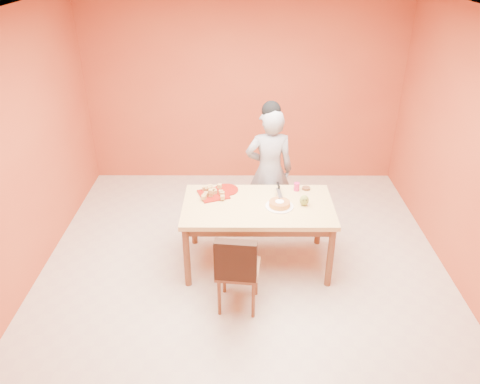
{
  "coord_description": "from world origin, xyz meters",
  "views": [
    {
      "loc": [
        -0.03,
        -4.01,
        3.25
      ],
      "look_at": [
        -0.05,
        0.3,
        0.9
      ],
      "focal_mm": 35.0,
      "sensor_mm": 36.0,
      "label": 1
    }
  ],
  "objects_px": {
    "pastry_platter": "(213,194)",
    "egg_ornament": "(304,200)",
    "dining_table": "(258,212)",
    "red_dinner_plate": "(226,190)",
    "magenta_glass": "(297,187)",
    "checker_tin": "(306,188)",
    "dining_chair": "(238,268)",
    "person": "(269,171)",
    "sponge_cake": "(280,204)"
  },
  "relations": [
    {
      "from": "pastry_platter",
      "to": "egg_ornament",
      "type": "height_order",
      "value": "egg_ornament"
    },
    {
      "from": "dining_table",
      "to": "red_dinner_plate",
      "type": "bearing_deg",
      "value": 138.1
    },
    {
      "from": "red_dinner_plate",
      "to": "magenta_glass",
      "type": "xyz_separation_m",
      "value": [
        0.79,
        0.0,
        0.04
      ]
    },
    {
      "from": "egg_ornament",
      "to": "magenta_glass",
      "type": "relative_size",
      "value": 1.33
    },
    {
      "from": "egg_ornament",
      "to": "checker_tin",
      "type": "bearing_deg",
      "value": 102.59
    },
    {
      "from": "dining_chair",
      "to": "person",
      "type": "bearing_deg",
      "value": 82.44
    },
    {
      "from": "sponge_cake",
      "to": "magenta_glass",
      "type": "bearing_deg",
      "value": 59.41
    },
    {
      "from": "sponge_cake",
      "to": "egg_ornament",
      "type": "xyz_separation_m",
      "value": [
        0.26,
        0.03,
        0.02
      ]
    },
    {
      "from": "checker_tin",
      "to": "red_dinner_plate",
      "type": "bearing_deg",
      "value": -178.24
    },
    {
      "from": "egg_ornament",
      "to": "pastry_platter",
      "type": "bearing_deg",
      "value": -169.78
    },
    {
      "from": "person",
      "to": "checker_tin",
      "type": "distance_m",
      "value": 0.57
    },
    {
      "from": "red_dinner_plate",
      "to": "dining_chair",
      "type": "bearing_deg",
      "value": -82.06
    },
    {
      "from": "dining_table",
      "to": "red_dinner_plate",
      "type": "height_order",
      "value": "red_dinner_plate"
    },
    {
      "from": "sponge_cake",
      "to": "checker_tin",
      "type": "xyz_separation_m",
      "value": [
        0.33,
        0.39,
        -0.02
      ]
    },
    {
      "from": "dining_table",
      "to": "person",
      "type": "distance_m",
      "value": 0.78
    },
    {
      "from": "dining_chair",
      "to": "checker_tin",
      "type": "height_order",
      "value": "dining_chair"
    },
    {
      "from": "person",
      "to": "egg_ornament",
      "type": "distance_m",
      "value": 0.84
    },
    {
      "from": "person",
      "to": "magenta_glass",
      "type": "relative_size",
      "value": 17.24
    },
    {
      "from": "pastry_platter",
      "to": "egg_ornament",
      "type": "relative_size",
      "value": 2.45
    },
    {
      "from": "dining_table",
      "to": "magenta_glass",
      "type": "bearing_deg",
      "value": 35.81
    },
    {
      "from": "dining_table",
      "to": "egg_ornament",
      "type": "height_order",
      "value": "egg_ornament"
    },
    {
      "from": "person",
      "to": "dining_table",
      "type": "bearing_deg",
      "value": 74.5
    },
    {
      "from": "egg_ornament",
      "to": "dining_table",
      "type": "bearing_deg",
      "value": -158.91
    },
    {
      "from": "sponge_cake",
      "to": "egg_ornament",
      "type": "bearing_deg",
      "value": 7.2
    },
    {
      "from": "egg_ornament",
      "to": "magenta_glass",
      "type": "distance_m",
      "value": 0.34
    },
    {
      "from": "dining_table",
      "to": "magenta_glass",
      "type": "relative_size",
      "value": 17.5
    },
    {
      "from": "dining_table",
      "to": "checker_tin",
      "type": "height_order",
      "value": "checker_tin"
    },
    {
      "from": "dining_chair",
      "to": "dining_table",
      "type": "bearing_deg",
      "value": 80.16
    },
    {
      "from": "sponge_cake",
      "to": "checker_tin",
      "type": "bearing_deg",
      "value": 50.02
    },
    {
      "from": "person",
      "to": "sponge_cake",
      "type": "distance_m",
      "value": 0.81
    },
    {
      "from": "dining_table",
      "to": "magenta_glass",
      "type": "xyz_separation_m",
      "value": [
        0.44,
        0.32,
        0.14
      ]
    },
    {
      "from": "pastry_platter",
      "to": "checker_tin",
      "type": "relative_size",
      "value": 3.29
    },
    {
      "from": "dining_table",
      "to": "person",
      "type": "xyz_separation_m",
      "value": [
        0.16,
        0.75,
        0.12
      ]
    },
    {
      "from": "dining_chair",
      "to": "egg_ornament",
      "type": "distance_m",
      "value": 1.04
    },
    {
      "from": "dining_chair",
      "to": "person",
      "type": "xyz_separation_m",
      "value": [
        0.36,
        1.46,
        0.33
      ]
    },
    {
      "from": "dining_chair",
      "to": "red_dinner_plate",
      "type": "relative_size",
      "value": 3.25
    },
    {
      "from": "person",
      "to": "magenta_glass",
      "type": "xyz_separation_m",
      "value": [
        0.28,
        -0.44,
        0.02
      ]
    },
    {
      "from": "dining_chair",
      "to": "sponge_cake",
      "type": "height_order",
      "value": "dining_chair"
    },
    {
      "from": "dining_table",
      "to": "checker_tin",
      "type": "relative_size",
      "value": 17.68
    },
    {
      "from": "dining_chair",
      "to": "checker_tin",
      "type": "xyz_separation_m",
      "value": [
        0.76,
        1.05,
        0.31
      ]
    },
    {
      "from": "red_dinner_plate",
      "to": "egg_ornament",
      "type": "height_order",
      "value": "egg_ornament"
    },
    {
      "from": "sponge_cake",
      "to": "dining_chair",
      "type": "bearing_deg",
      "value": -123.15
    },
    {
      "from": "dining_table",
      "to": "dining_chair",
      "type": "distance_m",
      "value": 0.77
    },
    {
      "from": "magenta_glass",
      "to": "checker_tin",
      "type": "height_order",
      "value": "magenta_glass"
    },
    {
      "from": "person",
      "to": "sponge_cake",
      "type": "xyz_separation_m",
      "value": [
        0.07,
        -0.8,
        0.01
      ]
    },
    {
      "from": "person",
      "to": "red_dinner_plate",
      "type": "xyz_separation_m",
      "value": [
        -0.51,
        -0.44,
        -0.02
      ]
    },
    {
      "from": "sponge_cake",
      "to": "magenta_glass",
      "type": "xyz_separation_m",
      "value": [
        0.22,
        0.37,
        0.01
      ]
    },
    {
      "from": "egg_ornament",
      "to": "sponge_cake",
      "type": "bearing_deg",
      "value": -149.7
    },
    {
      "from": "magenta_glass",
      "to": "pastry_platter",
      "type": "bearing_deg",
      "value": -173.02
    },
    {
      "from": "pastry_platter",
      "to": "checker_tin",
      "type": "xyz_separation_m",
      "value": [
        1.04,
        0.14,
        0.0
      ]
    }
  ]
}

